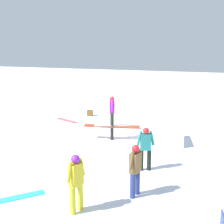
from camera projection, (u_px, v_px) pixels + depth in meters
name	position (u px, v px, depth m)	size (l,w,h in m)	color
ground_plane	(112.00, 140.00, 13.80)	(60.00, 60.00, 0.00)	white
rail_feature	(112.00, 127.00, 13.67)	(2.46, 0.65, 0.66)	black
snow_kicker_ramp	(161.00, 136.00, 13.47)	(1.80, 1.50, 0.54)	white
main_rider_on_rail	(112.00, 111.00, 13.51)	(1.54, 0.75, 1.29)	white
bystander_yellow	(76.00, 180.00, 7.88)	(0.33, 0.63, 1.57)	gold
bystander_brown	(135.00, 168.00, 8.70)	(0.31, 0.66, 1.53)	navy
bystander_teal	(146.00, 146.00, 10.44)	(0.61, 0.30, 1.50)	black
loose_snowboard_white	(124.00, 123.00, 16.44)	(1.38, 0.28, 0.02)	white
loose_snowboard_coral	(67.00, 120.00, 16.97)	(1.51, 0.28, 0.02)	#DF5C64
loose_snowboard_cyan	(22.00, 197.00, 8.82)	(1.28, 0.28, 0.02)	#2FBDD7
backpack_on_snow	(90.00, 113.00, 17.99)	(0.30, 0.22, 0.34)	brown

